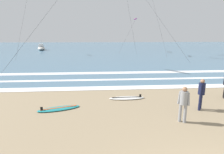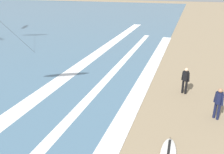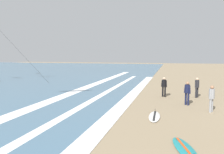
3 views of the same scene
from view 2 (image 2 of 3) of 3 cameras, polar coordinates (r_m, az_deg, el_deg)
The scene contains 5 objects.
wave_foam_shoreline at distance 11.08m, azimuth 1.72°, elevation -12.09°, with size 40.22×0.96×0.01m, color white.
wave_foam_mid_break at distance 11.53m, azimuth -11.30°, elevation -11.08°, with size 42.22×0.57×0.01m, color white.
wave_foam_outer_break at distance 14.77m, azimuth -16.53°, elevation -3.94°, with size 52.58×1.08×0.01m, color white.
surfer_foreground_main at distance 14.56m, azimuth 17.05°, elevation -0.31°, with size 0.32×0.50×1.60m.
surfer_background_far at distance 12.40m, azimuth 23.99°, elevation -5.20°, with size 0.39×0.45×1.60m.
Camera 2 is at (-8.98, 7.32, 6.16)m, focal length 38.48 mm.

